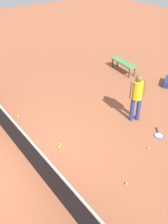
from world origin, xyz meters
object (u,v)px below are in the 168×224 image
object	(u,v)px
tennis_ball_near_player	(126,183)
tennis_ball_stray_left	(18,117)
courtside_bench	(123,63)
equipment_bag	(168,82)
tennis_ball_stray_right	(148,148)
tennis_racket_near_player	(159,135)
player_near_side	(137,94)
tennis_ball_midcourt	(59,147)
tennis_ball_by_net	(61,144)

from	to	relation	value
tennis_ball_near_player	tennis_ball_stray_left	size ratio (longest dim) A/B	1.00
tennis_ball_stray_left	courtside_bench	world-z (taller)	courtside_bench
courtside_bench	equipment_bag	xyz separation A→B (m)	(-2.15, -0.62, -0.28)
tennis_ball_stray_right	tennis_ball_stray_left	bearing A→B (deg)	32.11
tennis_racket_near_player	tennis_ball_stray_left	size ratio (longest dim) A/B	8.71
player_near_side	equipment_bag	world-z (taller)	player_near_side
tennis_ball_midcourt	tennis_ball_stray_right	world-z (taller)	same
tennis_ball_stray_right	tennis_ball_by_net	bearing A→B (deg)	49.63
tennis_ball_by_net	equipment_bag	world-z (taller)	equipment_bag
tennis_racket_near_player	courtside_bench	size ratio (longest dim) A/B	0.37
tennis_racket_near_player	equipment_bag	bearing A→B (deg)	-55.49
player_near_side	tennis_racket_near_player	bearing A→B (deg)	-179.88
player_near_side	tennis_ball_by_net	xyz separation A→B (m)	(0.35, 2.78, -0.98)
tennis_ball_stray_left	tennis_ball_stray_right	world-z (taller)	same
player_near_side	tennis_ball_midcourt	distance (m)	3.05
tennis_ball_midcourt	courtside_bench	size ratio (longest dim) A/B	0.04
tennis_ball_near_player	tennis_ball_stray_left	bearing A→B (deg)	12.12
tennis_ball_by_net	courtside_bench	bearing A→B (deg)	-61.69
tennis_ball_stray_left	tennis_ball_stray_right	bearing A→B (deg)	-147.89
tennis_ball_stray_left	courtside_bench	size ratio (longest dim) A/B	0.04
player_near_side	tennis_ball_stray_right	size ratio (longest dim) A/B	25.76
tennis_ball_midcourt	player_near_side	bearing A→B (deg)	-95.39
player_near_side	tennis_ball_midcourt	world-z (taller)	player_near_side
player_near_side	courtside_bench	bearing A→B (deg)	-38.00
player_near_side	tennis_ball_stray_right	distance (m)	1.84
tennis_ball_near_player	tennis_ball_stray_left	xyz separation A→B (m)	(4.45, 0.96, 0.00)
tennis_ball_stray_right	courtside_bench	bearing A→B (deg)	-35.71
tennis_ball_midcourt	equipment_bag	size ratio (longest dim) A/B	0.08
tennis_ball_by_net	tennis_ball_midcourt	distance (m)	0.12
tennis_ball_stray_left	player_near_side	bearing A→B (deg)	-128.12
tennis_ball_stray_right	player_near_side	bearing A→B (deg)	-29.74
courtside_bench	equipment_bag	size ratio (longest dim) A/B	1.87
tennis_ball_stray_left	tennis_ball_stray_right	xyz separation A→B (m)	(-3.87, -2.43, 0.00)
tennis_ball_midcourt	equipment_bag	bearing A→B (deg)	-82.67
player_near_side	tennis_ball_near_player	world-z (taller)	player_near_side
tennis_ball_near_player	equipment_bag	distance (m)	6.14
tennis_ball_near_player	tennis_ball_by_net	world-z (taller)	same
tennis_ball_stray_left	tennis_ball_stray_right	size ratio (longest dim) A/B	1.00
tennis_ball_stray_left	equipment_bag	size ratio (longest dim) A/B	0.08
tennis_ball_by_net	tennis_ball_stray_right	bearing A→B (deg)	-130.37
tennis_ball_midcourt	courtside_bench	xyz separation A→B (m)	(2.92, -5.37, 0.38)
tennis_ball_stray_left	equipment_bag	xyz separation A→B (m)	(-1.47, -6.32, 0.11)
tennis_racket_near_player	tennis_ball_stray_left	distance (m)	4.83
tennis_racket_near_player	courtside_bench	distance (m)	4.98
tennis_ball_midcourt	equipment_bag	xyz separation A→B (m)	(0.77, -6.00, 0.11)
tennis_racket_near_player	tennis_ball_stray_right	bearing A→B (deg)	108.17
equipment_bag	courtside_bench	bearing A→B (deg)	16.16
tennis_ball_stray_left	tennis_ball_near_player	bearing A→B (deg)	-167.88
tennis_racket_near_player	tennis_ball_near_player	world-z (taller)	tennis_ball_near_player
equipment_bag	tennis_ball_midcourt	bearing A→B (deg)	97.33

